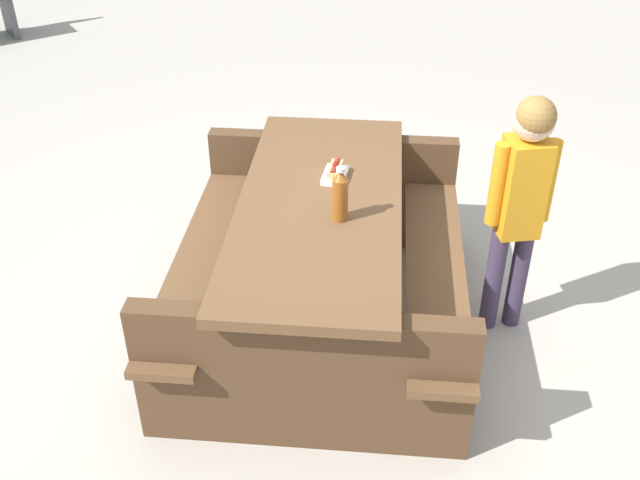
# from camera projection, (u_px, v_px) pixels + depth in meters

# --- Properties ---
(ground_plane) EXTENTS (30.00, 30.00, 0.00)m
(ground_plane) POSITION_uv_depth(u_px,v_px,m) (320.00, 323.00, 3.88)
(ground_plane) COLOR #ADA599
(ground_plane) RESTS_ON ground
(picnic_table) EXTENTS (2.02, 1.70, 0.75)m
(picnic_table) POSITION_uv_depth(u_px,v_px,m) (320.00, 254.00, 3.63)
(picnic_table) COLOR brown
(picnic_table) RESTS_ON ground
(soda_bottle) EXTENTS (0.07, 0.07, 0.26)m
(soda_bottle) POSITION_uv_depth(u_px,v_px,m) (340.00, 196.00, 3.26)
(soda_bottle) COLOR brown
(soda_bottle) RESTS_ON picnic_table
(hotdog_tray) EXTENTS (0.19, 0.12, 0.08)m
(hotdog_tray) POSITION_uv_depth(u_px,v_px,m) (335.00, 172.00, 3.62)
(hotdog_tray) COLOR white
(hotdog_tray) RESTS_ON picnic_table
(child_in_coat) EXTENTS (0.24, 0.29, 1.27)m
(child_in_coat) POSITION_uv_depth(u_px,v_px,m) (522.00, 188.00, 3.43)
(child_in_coat) COLOR #3F334C
(child_in_coat) RESTS_ON ground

